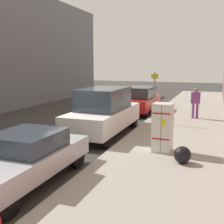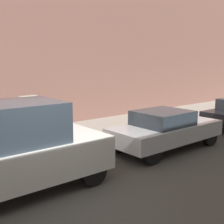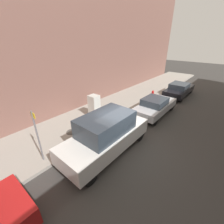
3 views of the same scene
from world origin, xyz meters
TOP-DOWN VIEW (x-y plane):
  - ground_plane at (0.00, 0.00)m, footprint 80.00×80.00m
  - discarded_refrigerator at (-3.79, 1.17)m, footprint 0.68×0.65m
  - fire_hydrant at (-2.32, 7.68)m, footprint 0.22×0.22m
  - trash_bag at (-4.60, 2.19)m, footprint 0.54×0.54m
  - parked_sedan_silver at (-0.71, 4.80)m, footprint 1.81×4.36m

SIDE VIEW (x-z plane):
  - ground_plane at x=0.00m, z-range 0.00..0.00m
  - trash_bag at x=-4.60m, z-range 0.17..0.71m
  - fire_hydrant at x=-2.32m, z-range 0.18..0.95m
  - parked_sedan_silver at x=-0.71m, z-range 0.03..1.43m
  - discarded_refrigerator at x=-3.79m, z-range 0.17..1.89m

